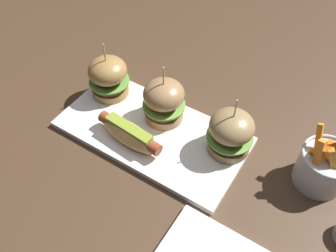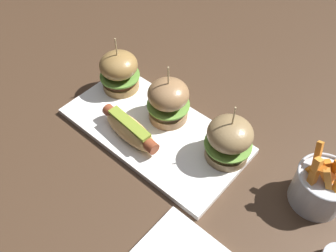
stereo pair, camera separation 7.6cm
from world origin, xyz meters
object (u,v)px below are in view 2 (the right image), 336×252
Objects in this scene: hot_dog at (130,129)px; slider_right at (229,140)px; slider_left at (119,71)px; fries_bucket at (321,186)px; slider_center at (167,100)px; platter_main at (154,130)px.

slider_right is at bearing 27.33° from hot_dog.
fries_bucket is (0.51, 0.03, -0.02)m from slider_left.
slider_center reaches higher than slider_left.
slider_right is (0.32, -0.00, 0.00)m from slider_left.
slider_center is (0.15, 0.00, 0.00)m from slider_left.
slider_right reaches higher than fries_bucket.
slider_right reaches higher than platter_main.
fries_bucket is (0.35, 0.08, 0.04)m from platter_main.
slider_right is at bearing -0.75° from slider_center.
slider_left is 0.15m from slider_center.
hot_dog is at bearing -36.64° from slider_left.
slider_left is at bearing 163.06° from platter_main.
slider_left and slider_right have the same top height.
platter_main is 0.17m from slider_left.
platter_main is 2.85× the size of slider_center.
fries_bucket is at bearing 12.88° from platter_main.
slider_center reaches higher than slider_right.
slider_left is at bearing -179.43° from slider_center.
hot_dog is at bearing -160.75° from fries_bucket.
hot_dog is at bearing -100.72° from slider_center.
slider_center is 0.36m from fries_bucket.
platter_main is at bearing -164.22° from slider_right.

